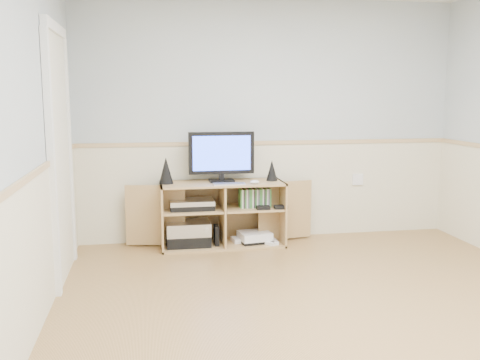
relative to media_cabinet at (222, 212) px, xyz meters
name	(u,v)px	position (x,y,z in m)	size (l,w,h in m)	color
room	(333,141)	(0.48, -1.92, 0.88)	(4.04, 4.54, 2.54)	tan
media_cabinet	(222,212)	(0.00, 0.00, 0.00)	(1.93, 0.46, 0.65)	tan
monitor	(221,155)	(0.00, -0.01, 0.59)	(0.66, 0.18, 0.50)	black
speaker_left	(166,170)	(-0.56, -0.03, 0.45)	(0.14, 0.14, 0.26)	black
speaker_right	(272,170)	(0.51, -0.03, 0.42)	(0.11, 0.11, 0.21)	black
keyboard	(229,184)	(0.05, -0.19, 0.32)	(0.31, 0.13, 0.01)	silver
mouse	(255,182)	(0.30, -0.19, 0.34)	(0.10, 0.06, 0.04)	white
av_components	(190,226)	(-0.33, -0.06, -0.11)	(0.52, 0.32, 0.47)	black
game_consoles	(253,237)	(0.32, -0.07, -0.26)	(0.46, 0.30, 0.11)	white
game_cases	(255,198)	(0.33, -0.07, 0.15)	(0.32, 0.14, 0.19)	#3F8C3F
wall_outlet	(358,179)	(1.54, 0.19, 0.27)	(0.12, 0.03, 0.12)	white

